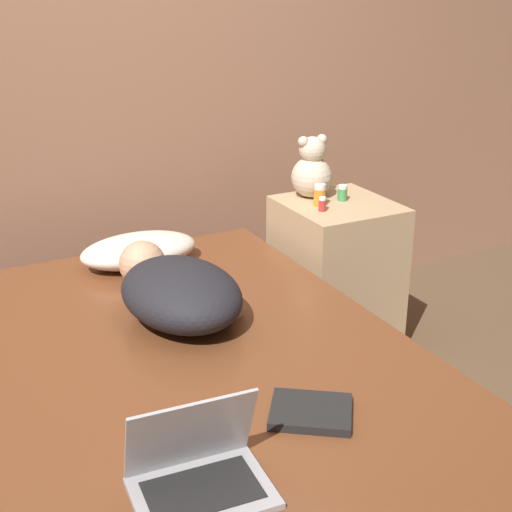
# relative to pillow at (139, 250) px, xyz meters

# --- Properties ---
(ground_plane) EXTENTS (12.00, 12.00, 0.00)m
(ground_plane) POSITION_rel_pillow_xyz_m (-0.08, -0.79, -0.58)
(ground_plane) COLOR brown
(wall_back) EXTENTS (8.00, 0.06, 2.60)m
(wall_back) POSITION_rel_pillow_xyz_m (-0.08, 0.50, 0.72)
(wall_back) COLOR #996B51
(wall_back) RESTS_ON ground_plane
(bed) EXTENTS (1.34, 2.02, 0.52)m
(bed) POSITION_rel_pillow_xyz_m (-0.08, -0.79, -0.33)
(bed) COLOR brown
(bed) RESTS_ON ground_plane
(nightstand) EXTENTS (0.46, 0.48, 0.69)m
(nightstand) POSITION_rel_pillow_xyz_m (0.88, -0.11, -0.24)
(nightstand) COLOR tan
(nightstand) RESTS_ON ground_plane
(pillow) EXTENTS (0.47, 0.28, 0.12)m
(pillow) POSITION_rel_pillow_xyz_m (0.00, 0.00, 0.00)
(pillow) COLOR beige
(pillow) RESTS_ON bed
(person_lying) EXTENTS (0.41, 0.69, 0.20)m
(person_lying) POSITION_rel_pillow_xyz_m (-0.03, -0.50, 0.04)
(person_lying) COLOR black
(person_lying) RESTS_ON bed
(laptop) EXTENTS (0.32, 0.25, 0.23)m
(laptop) POSITION_rel_pillow_xyz_m (-0.32, -1.36, -0.01)
(laptop) COLOR #9E9EA3
(laptop) RESTS_ON bed
(teddy_bear) EXTENTS (0.18, 0.18, 0.28)m
(teddy_bear) POSITION_rel_pillow_xyz_m (0.82, 0.02, 0.22)
(teddy_bear) COLOR beige
(teddy_bear) RESTS_ON nightstand
(bottle_red) EXTENTS (0.03, 0.03, 0.06)m
(bottle_red) POSITION_rel_pillow_xyz_m (0.75, -0.17, 0.13)
(bottle_red) COLOR #B72D2D
(bottle_red) RESTS_ON nightstand
(bottle_orange) EXTENTS (0.05, 0.05, 0.10)m
(bottle_orange) POSITION_rel_pillow_xyz_m (0.78, -0.11, 0.15)
(bottle_orange) COLOR orange
(bottle_orange) RESTS_ON nightstand
(bottle_green) EXTENTS (0.04, 0.04, 0.07)m
(bottle_green) POSITION_rel_pillow_xyz_m (0.91, -0.09, 0.14)
(bottle_green) COLOR #3D8E4C
(bottle_green) RESTS_ON nightstand
(book) EXTENTS (0.28, 0.27, 0.02)m
(book) POSITION_rel_pillow_xyz_m (0.06, -1.23, -0.05)
(book) COLOR black
(book) RESTS_ON bed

